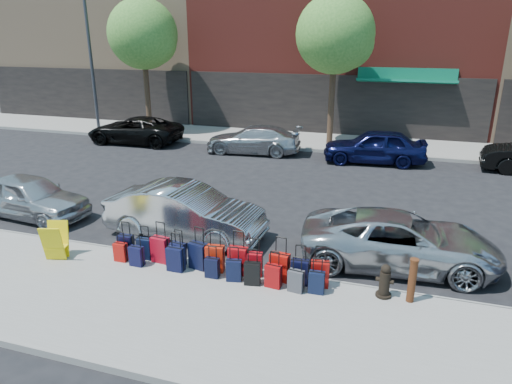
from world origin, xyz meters
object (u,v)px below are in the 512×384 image
(suitcase_front_5, at_px, (215,258))
(car_far_2, at_px, (374,146))
(car_far_0, at_px, (135,130))
(display_rack, at_px, (56,242))
(car_near_2, at_px, (400,240))
(tree_center, at_px, (338,36))
(tree_left, at_px, (145,36))
(bollard, at_px, (412,280))
(streetlight, at_px, (93,50))
(car_near_0, at_px, (30,196))
(fire_hydrant, at_px, (385,282))
(car_far_1, at_px, (253,140))
(car_near_1, at_px, (185,212))

(suitcase_front_5, bearing_deg, car_far_2, 69.51)
(car_far_2, bearing_deg, car_far_0, -96.50)
(display_rack, bearing_deg, car_near_2, 0.82)
(tree_center, relative_size, car_near_2, 1.50)
(tree_left, height_order, car_far_2, tree_left)
(tree_center, height_order, car_far_2, tree_center)
(tree_center, xyz_separation_m, bollard, (3.78, -14.34, -4.75))
(streetlight, bearing_deg, car_near_0, -64.18)
(fire_hydrant, bearing_deg, tree_center, 111.49)
(car_far_0, bearing_deg, car_far_1, 86.44)
(tree_center, relative_size, suitcase_front_5, 7.02)
(suitcase_front_5, xyz_separation_m, bollard, (4.45, 0.01, 0.19))
(car_far_2, bearing_deg, car_near_2, 2.13)
(display_rack, bearing_deg, car_far_1, 67.88)
(streetlight, distance_m, car_near_2, 20.97)
(streetlight, relative_size, bollard, 8.05)
(car_far_0, bearing_deg, car_near_1, 35.84)
(car_near_0, bearing_deg, car_near_1, -83.98)
(car_far_2, bearing_deg, car_far_1, -96.29)
(streetlight, xyz_separation_m, car_far_2, (15.71, -2.03, -3.90))
(fire_hydrant, xyz_separation_m, car_far_1, (-6.70, 11.69, 0.17))
(fire_hydrant, relative_size, car_near_2, 0.16)
(car_near_1, height_order, car_far_1, car_near_1)
(car_near_0, distance_m, car_far_0, 10.41)
(tree_left, height_order, tree_center, same)
(suitcase_front_5, height_order, car_near_0, car_near_0)
(streetlight, height_order, car_far_0, streetlight)
(suitcase_front_5, xyz_separation_m, fire_hydrant, (3.90, 0.05, 0.02))
(tree_center, distance_m, car_near_1, 13.52)
(tree_center, distance_m, car_far_2, 5.85)
(display_rack, bearing_deg, car_near_0, 124.87)
(car_far_0, bearing_deg, tree_center, 101.47)
(tree_left, height_order, bollard, tree_left)
(tree_center, xyz_separation_m, suitcase_front_5, (-0.67, -14.35, -4.94))
(fire_hydrant, relative_size, car_near_0, 0.19)
(streetlight, xyz_separation_m, suitcase_front_5, (12.77, -13.65, -4.19))
(bollard, distance_m, car_near_2, 1.95)
(car_near_2, bearing_deg, car_near_1, 86.55)
(suitcase_front_5, bearing_deg, tree_center, 81.05)
(tree_center, height_order, car_near_2, tree_center)
(car_near_1, bearing_deg, car_near_0, 93.52)
(tree_left, relative_size, fire_hydrant, 9.59)
(car_near_0, height_order, car_far_0, car_far_0)
(suitcase_front_5, relative_size, car_near_0, 0.26)
(streetlight, bearing_deg, tree_left, 13.39)
(car_near_1, relative_size, car_far_0, 0.91)
(car_near_2, bearing_deg, suitcase_front_5, 110.85)
(car_near_0, height_order, car_far_2, car_far_2)
(tree_center, height_order, bollard, tree_center)
(fire_hydrant, distance_m, car_near_0, 11.08)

